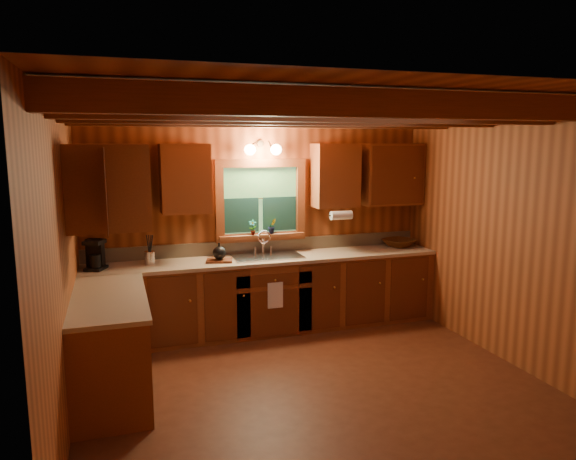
# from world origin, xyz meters

# --- Properties ---
(room) EXTENTS (4.20, 4.20, 4.20)m
(room) POSITION_xyz_m (0.00, 0.00, 1.30)
(room) COLOR #512513
(room) RESTS_ON ground
(ceiling_beams) EXTENTS (4.20, 2.54, 0.18)m
(ceiling_beams) POSITION_xyz_m (0.00, 0.00, 2.49)
(ceiling_beams) COLOR brown
(ceiling_beams) RESTS_ON room
(base_cabinets) EXTENTS (4.20, 2.22, 0.86)m
(base_cabinets) POSITION_xyz_m (-0.49, 1.28, 0.43)
(base_cabinets) COLOR brown
(base_cabinets) RESTS_ON ground
(countertop) EXTENTS (4.20, 2.24, 0.04)m
(countertop) POSITION_xyz_m (-0.48, 1.29, 0.88)
(countertop) COLOR tan
(countertop) RESTS_ON base_cabinets
(backsplash) EXTENTS (4.20, 0.02, 0.16)m
(backsplash) POSITION_xyz_m (0.00, 1.89, 0.98)
(backsplash) COLOR tan
(backsplash) RESTS_ON room
(dishwasher_panel) EXTENTS (0.02, 0.60, 0.80)m
(dishwasher_panel) POSITION_xyz_m (-1.47, 0.68, 0.43)
(dishwasher_panel) COLOR white
(dishwasher_panel) RESTS_ON base_cabinets
(upper_cabinets) EXTENTS (4.19, 1.77, 0.78)m
(upper_cabinets) POSITION_xyz_m (-0.56, 1.42, 1.84)
(upper_cabinets) COLOR brown
(upper_cabinets) RESTS_ON room
(window) EXTENTS (1.12, 0.08, 1.00)m
(window) POSITION_xyz_m (0.00, 1.87, 1.53)
(window) COLOR brown
(window) RESTS_ON room
(window_sill) EXTENTS (1.06, 0.14, 0.04)m
(window_sill) POSITION_xyz_m (0.00, 1.82, 1.12)
(window_sill) COLOR brown
(window_sill) RESTS_ON room
(wall_sconce) EXTENTS (0.45, 0.21, 0.17)m
(wall_sconce) POSITION_xyz_m (0.00, 1.75, 2.16)
(wall_sconce) COLOR black
(wall_sconce) RESTS_ON room
(paper_towel_roll) EXTENTS (0.27, 0.11, 0.11)m
(paper_towel_roll) POSITION_xyz_m (0.92, 1.53, 1.37)
(paper_towel_roll) COLOR white
(paper_towel_roll) RESTS_ON upper_cabinets
(dish_towel) EXTENTS (0.18, 0.01, 0.30)m
(dish_towel) POSITION_xyz_m (0.00, 1.26, 0.52)
(dish_towel) COLOR white
(dish_towel) RESTS_ON base_cabinets
(sink) EXTENTS (0.82, 0.48, 0.43)m
(sink) POSITION_xyz_m (0.00, 1.60, 0.86)
(sink) COLOR silver
(sink) RESTS_ON countertop
(coffee_maker) EXTENTS (0.18, 0.23, 0.32)m
(coffee_maker) POSITION_xyz_m (-1.92, 1.58, 1.06)
(coffee_maker) COLOR black
(coffee_maker) RESTS_ON countertop
(utensil_crock) EXTENTS (0.12, 0.12, 0.33)m
(utensil_crock) POSITION_xyz_m (-1.35, 1.64, 0.98)
(utensil_crock) COLOR silver
(utensil_crock) RESTS_ON countertop
(cutting_board) EXTENTS (0.33, 0.27, 0.03)m
(cutting_board) POSITION_xyz_m (-0.59, 1.52, 0.91)
(cutting_board) COLOR #562612
(cutting_board) RESTS_ON countertop
(teakettle) EXTENTS (0.15, 0.15, 0.19)m
(teakettle) POSITION_xyz_m (-0.59, 1.52, 1.00)
(teakettle) COLOR black
(teakettle) RESTS_ON cutting_board
(wicker_basket) EXTENTS (0.52, 0.52, 0.10)m
(wicker_basket) POSITION_xyz_m (1.82, 1.67, 0.95)
(wicker_basket) COLOR #48230C
(wicker_basket) RESTS_ON countertop
(potted_plant_left) EXTENTS (0.11, 0.09, 0.19)m
(potted_plant_left) POSITION_xyz_m (-0.13, 1.79, 1.23)
(potted_plant_left) COLOR #562612
(potted_plant_left) RESTS_ON window_sill
(potted_plant_right) EXTENTS (0.12, 0.10, 0.19)m
(potted_plant_right) POSITION_xyz_m (0.12, 1.80, 1.23)
(potted_plant_right) COLOR #562612
(potted_plant_right) RESTS_ON window_sill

